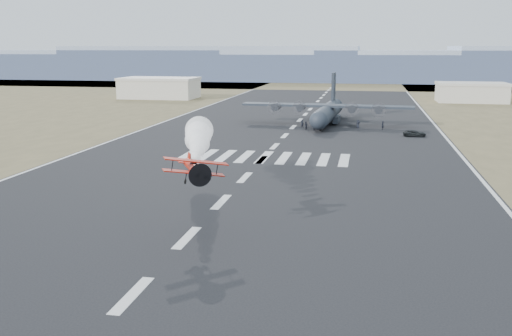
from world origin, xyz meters
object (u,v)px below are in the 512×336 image
(support_vehicle, at_px, (414,133))
(crew_a, at_px, (383,125))
(crew_d, at_px, (314,126))
(crew_g, at_px, (302,124))
(crew_h, at_px, (324,121))
(crew_b, at_px, (306,126))
(aerobatic_biplane, at_px, (193,168))
(crew_f, at_px, (326,121))
(crew_c, at_px, (359,126))
(hangar_right, at_px, (471,92))
(crew_e, at_px, (358,124))
(hangar_left, at_px, (159,88))
(transport_aircraft, at_px, (328,111))

(support_vehicle, xyz_separation_m, crew_a, (-5.66, 8.31, 0.27))
(crew_d, distance_m, crew_g, 3.95)
(crew_h, bearing_deg, crew_b, -55.22)
(aerobatic_biplane, xyz_separation_m, crew_f, (6.06, 74.83, -5.14))
(support_vehicle, height_order, crew_c, crew_c)
(crew_a, distance_m, crew_h, 12.68)
(crew_a, relative_size, crew_d, 0.95)
(hangar_right, distance_m, aerobatic_biplane, 144.57)
(hangar_right, xyz_separation_m, crew_c, (-32.50, -68.02, -2.09))
(crew_c, distance_m, crew_g, 11.56)
(hangar_right, xyz_separation_m, crew_g, (-44.00, -66.86, -2.17))
(support_vehicle, relative_size, crew_f, 2.26)
(hangar_right, height_order, crew_c, hangar_right)
(hangar_right, relative_size, crew_d, 11.40)
(support_vehicle, relative_size, crew_e, 2.55)
(hangar_right, height_order, support_vehicle, hangar_right)
(crew_d, bearing_deg, crew_e, -15.26)
(hangar_left, distance_m, crew_a, 93.08)
(crew_e, bearing_deg, hangar_left, -3.91)
(crew_c, xyz_separation_m, crew_f, (-6.99, 5.67, 0.01))
(crew_c, bearing_deg, crew_h, 41.21)
(crew_c, xyz_separation_m, crew_h, (-7.29, 5.97, 0.02))
(hangar_right, bearing_deg, support_vehicle, -106.56)
(crew_f, bearing_deg, hangar_left, 130.92)
(crew_g, bearing_deg, crew_b, 98.44)
(crew_f, height_order, crew_h, crew_h)
(crew_d, xyz_separation_m, crew_f, (1.78, 7.37, 0.03))
(crew_f, distance_m, crew_h, 0.43)
(crew_a, bearing_deg, hangar_left, -96.40)
(crew_b, bearing_deg, crew_c, 74.38)
(crew_c, height_order, crew_d, crew_c)
(crew_b, height_order, crew_d, crew_d)
(crew_b, relative_size, crew_e, 0.99)
(crew_a, relative_size, crew_b, 1.04)
(hangar_left, bearing_deg, crew_c, -43.89)
(aerobatic_biplane, height_order, crew_f, aerobatic_biplane)
(crew_h, bearing_deg, transport_aircraft, 141.29)
(crew_f, relative_size, crew_h, 0.98)
(support_vehicle, bearing_deg, crew_g, 74.38)
(support_vehicle, xyz_separation_m, crew_b, (-20.93, 5.24, 0.24))
(aerobatic_biplane, relative_size, crew_g, 3.31)
(transport_aircraft, height_order, crew_e, transport_aircraft)
(crew_b, relative_size, crew_d, 0.91)
(crew_f, bearing_deg, crew_h, 131.62)
(crew_b, relative_size, crew_f, 0.89)
(crew_e, xyz_separation_m, crew_g, (-11.28, -2.24, 0.02))
(crew_c, relative_size, crew_e, 1.12)
(crew_f, xyz_separation_m, crew_g, (-4.51, -4.52, -0.09))
(crew_a, distance_m, crew_g, 16.28)
(aerobatic_biplane, xyz_separation_m, crew_g, (1.55, 70.32, -5.23))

